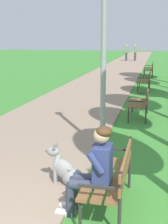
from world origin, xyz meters
TOP-DOWN VIEW (x-y plane):
  - paved_path at (-1.99, 24.00)m, footprint 3.44×60.00m
  - park_bench_near at (0.31, 1.34)m, footprint 0.55×1.50m
  - park_bench_mid at (0.41, 6.80)m, footprint 0.55×1.50m
  - park_bench_far at (0.32, 12.21)m, footprint 0.55×1.50m
  - park_bench_furthest at (0.35, 17.55)m, footprint 0.55×1.50m
  - person_seated_on_near_bench at (0.10, 1.09)m, footprint 0.74×0.49m
  - dog_grey at (-0.50, 1.86)m, footprint 0.83×0.33m
  - lamp_post_near at (-0.21, 3.61)m, footprint 0.24×0.24m
  - pedestrian_distant at (-1.49, 31.51)m, footprint 0.32×0.22m
  - pedestrian_further_distant at (-2.36, 31.11)m, footprint 0.32×0.22m

SIDE VIEW (x-z plane):
  - paved_path at x=-1.99m, z-range 0.00..0.04m
  - dog_grey at x=-0.50m, z-range -0.09..0.61m
  - park_bench_near at x=0.31m, z-range 0.09..0.94m
  - park_bench_mid at x=0.41m, z-range 0.09..0.94m
  - park_bench_far at x=0.32m, z-range 0.09..0.94m
  - park_bench_furthest at x=0.35m, z-range 0.09..0.94m
  - person_seated_on_near_bench at x=0.10m, z-range 0.06..1.31m
  - pedestrian_distant at x=-1.49m, z-range 0.02..1.67m
  - pedestrian_further_distant at x=-2.36m, z-range 0.02..1.67m
  - lamp_post_near at x=-0.21m, z-range 0.07..4.04m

